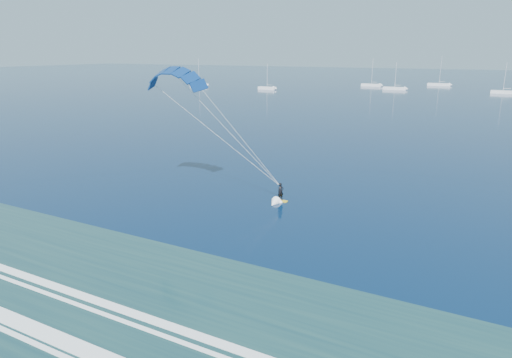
{
  "coord_description": "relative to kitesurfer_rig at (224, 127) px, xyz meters",
  "views": [
    {
      "loc": [
        16.11,
        -8.94,
        15.81
      ],
      "look_at": [
        -3.28,
        27.02,
        4.34
      ],
      "focal_mm": 32.0,
      "sensor_mm": 36.0,
      "label": 1
    }
  ],
  "objects": [
    {
      "name": "kitesurfer_rig",
      "position": [
        0.0,
        0.0,
        0.0
      ],
      "size": [
        16.66,
        6.29,
        15.36
      ],
      "color": "yellow",
      "rests_on": "ground"
    },
    {
      "name": "sailboat_8",
      "position": [
        -15.56,
        160.03,
        -7.38
      ],
      "size": [
        9.61,
        2.4,
        11.41
      ],
      "color": "white",
      "rests_on": "ground"
    },
    {
      "name": "sailboat_7",
      "position": [
        -63.83,
        135.6,
        -7.38
      ],
      "size": [
        7.77,
        2.4,
        10.95
      ],
      "color": "white",
      "rests_on": "ground"
    },
    {
      "name": "sailboat_1",
      "position": [
        -29.38,
        175.06,
        -7.37
      ],
      "size": [
        9.26,
        2.4,
        12.64
      ],
      "color": "white",
      "rests_on": "ground"
    },
    {
      "name": "sailboat_0",
      "position": [
        -101.54,
        139.06,
        -7.37
      ],
      "size": [
        9.34,
        2.4,
        12.62
      ],
      "color": "white",
      "rests_on": "ground"
    },
    {
      "name": "sailboat_2",
      "position": [
        -2.11,
        194.0,
        -7.36
      ],
      "size": [
        10.3,
        2.4,
        13.66
      ],
      "color": "white",
      "rests_on": "ground"
    },
    {
      "name": "sailboat_3",
      "position": [
        25.16,
        161.59,
        -7.37
      ],
      "size": [
        8.53,
        2.4,
        11.87
      ],
      "color": "white",
      "rests_on": "ground"
    }
  ]
}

